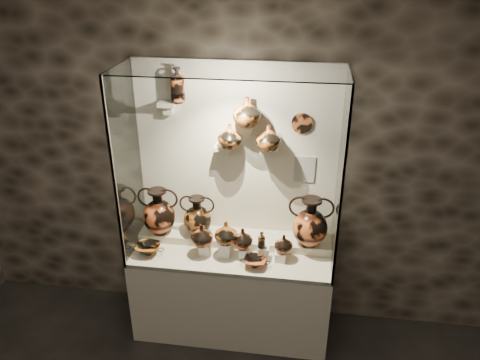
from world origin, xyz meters
name	(u,v)px	position (x,y,z in m)	size (l,w,h in m)	color
wall_back	(237,155)	(0.00, 2.50, 1.60)	(5.00, 0.02, 3.20)	black
plinth	(232,292)	(0.00, 2.18, 0.40)	(1.70, 0.60, 0.80)	beige
front_tier	(231,254)	(0.00, 2.18, 0.82)	(1.68, 0.58, 0.03)	beige
rear_tier	(235,239)	(0.00, 2.35, 0.85)	(1.70, 0.25, 0.10)	beige
back_panel	(237,156)	(0.00, 2.50, 1.60)	(1.70, 0.03, 1.60)	beige
glass_front	(224,188)	(0.00, 1.88, 1.60)	(1.70, 0.01, 1.60)	white
glass_left	(127,165)	(-0.85, 2.18, 1.60)	(0.01, 0.60, 1.60)	white
glass_right	(340,178)	(0.85, 2.18, 1.60)	(0.01, 0.60, 1.60)	white
glass_top	(230,70)	(0.00, 2.18, 2.40)	(1.70, 0.60, 0.01)	white
frame_post_left	(114,181)	(-0.84, 1.89, 1.60)	(0.02, 0.02, 1.60)	gray
frame_post_right	(341,195)	(0.84, 1.89, 1.60)	(0.02, 0.02, 1.60)	gray
pedestal_a	(205,249)	(-0.22, 2.13, 0.88)	(0.09, 0.09, 0.10)	silver
pedestal_b	(225,249)	(-0.05, 2.13, 0.90)	(0.09, 0.09, 0.13)	silver
pedestal_c	(245,253)	(0.12, 2.13, 0.88)	(0.09, 0.09, 0.09)	silver
pedestal_d	(264,253)	(0.28, 2.13, 0.89)	(0.09, 0.09, 0.12)	silver
pedestal_e	(280,256)	(0.42, 2.13, 0.87)	(0.09, 0.09, 0.08)	silver
bracket_ul	(167,104)	(-0.55, 2.42, 2.05)	(0.14, 0.12, 0.04)	beige
bracket_ca	(223,147)	(-0.10, 2.42, 1.70)	(0.14, 0.12, 0.04)	beige
bracket_cb	(247,125)	(0.10, 2.42, 1.90)	(0.10, 0.12, 0.04)	beige
bracket_cc	(269,150)	(0.28, 2.42, 1.70)	(0.14, 0.12, 0.04)	beige
amphora_left	(159,211)	(-0.66, 2.30, 1.11)	(0.34, 0.34, 0.43)	#C85626
amphora_mid	(197,216)	(-0.32, 2.32, 1.08)	(0.29, 0.29, 0.37)	#954C1A
amphora_right	(310,222)	(0.65, 2.29, 1.12)	(0.36, 0.36, 0.44)	#C85626
jug_a	(202,235)	(-0.24, 2.11, 1.03)	(0.19, 0.19, 0.20)	#C85626
jug_b	(226,233)	(-0.03, 2.12, 1.06)	(0.19, 0.19, 0.20)	#954C1A
jug_c	(243,238)	(0.10, 2.15, 1.01)	(0.17, 0.17, 0.18)	#C85626
jug_e	(284,243)	(0.44, 2.15, 0.99)	(0.15, 0.15, 0.16)	#C85626
lekythos_small	(262,239)	(0.26, 2.11, 1.03)	(0.07, 0.07, 0.17)	#954C1A
kylix_left	(148,248)	(-0.70, 2.07, 0.88)	(0.26, 0.22, 0.11)	#954C1A
kylix_right	(255,261)	(0.22, 2.02, 0.88)	(0.23, 0.20, 0.09)	#C85626
lekythos_tall	(177,83)	(-0.45, 2.41, 2.22)	(0.12, 0.12, 0.31)	#C85626
ovoid_vase_a	(230,136)	(-0.04, 2.37, 1.82)	(0.19, 0.19, 0.20)	#954C1A
ovoid_vase_b	(247,112)	(0.10, 2.36, 2.03)	(0.22, 0.22, 0.23)	#954C1A
ovoid_vase_c	(268,138)	(0.27, 2.37, 1.82)	(0.20, 0.20, 0.21)	#954C1A
wall_plate	(302,123)	(0.53, 2.47, 1.92)	(0.17, 0.17, 0.02)	#A54B20
info_placard	(304,169)	(0.57, 2.47, 1.52)	(0.17, 0.01, 0.23)	beige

